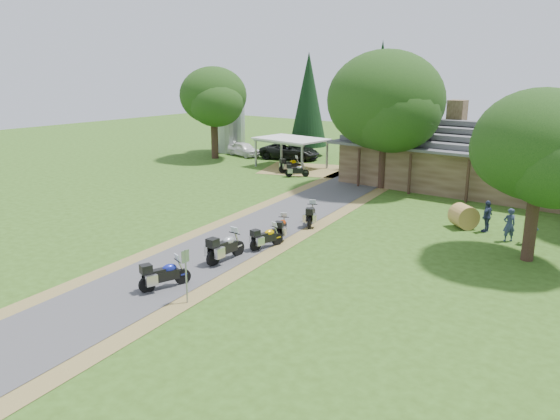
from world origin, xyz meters
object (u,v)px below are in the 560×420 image
Objects in this scene: carport at (291,153)px; car_dark_suv at (290,147)px; motorcycle_row_a at (165,273)px; silo at (228,117)px; lodge at (491,156)px; motorcycle_carport_a at (291,164)px; hay_bale at (464,216)px; motorcycle_carport_b at (297,170)px; motorcycle_row_d at (282,227)px; car_white_sedan at (244,147)px; motorcycle_row_e at (311,214)px; motorcycle_row_c at (267,236)px; motorcycle_row_b at (226,246)px.

carport is 4.39m from car_dark_suv.
silo is at bearing 57.20° from motorcycle_row_a.
lodge reaches higher than motorcycle_carport_a.
lodge is 16.57× the size of hay_bale.
motorcycle_carport_b is at bearing 41.27° from motorcycle_row_a.
lodge is at bearing 9.13° from carport.
carport is 0.96× the size of car_dark_suv.
motorcycle_row_d is 16.13m from motorcycle_carport_b.
car_white_sedan reaches higher than motorcycle_row_a.
motorcycle_row_e and hay_bale have the same top height.
motorcycle_carport_a is 18.61m from hay_bale.
lodge is 4.19× the size of car_white_sedan.
hay_bale is at bearing -23.07° from motorcycle_row_c.
motorcycle_carport_a reaches higher than motorcycle_row_a.
hay_bale is at bearing -100.90° from car_white_sedan.
car_white_sedan reaches higher than motorcycle_row_b.
lodge is 3.61× the size of carport.
motorcycle_row_e is at bearing -146.66° from hay_bale.
motorcycle_row_c is (-4.57, -19.63, -1.85)m from lodge.
motorcycle_carport_a reaches higher than hay_bale.
motorcycle_carport_b is at bearing -41.96° from carport.
motorcycle_row_c is 1.04× the size of motorcycle_carport_b.
silo is 3.57× the size of motorcycle_carport_a.
motorcycle_row_c reaches higher than motorcycle_row_d.
motorcycle_row_e is 13.69m from motorcycle_carport_b.
lodge is 11.34× the size of motorcycle_row_e.
lodge is 10.12× the size of motorcycle_row_b.
motorcycle_row_d is at bearing -42.31° from silo.
carport is at bearing 153.57° from hay_bale.
motorcycle_row_b is 1.64× the size of hay_bale.
hay_bale is at bearing -90.16° from motorcycle_carport_a.
car_dark_suv is 24.69m from motorcycle_row_d.
motorcycle_row_d is (-0.06, 4.31, -0.12)m from motorcycle_row_b.
carport is 20.32m from motorcycle_row_d.
silo is at bearing 74.08° from car_dark_suv.
car_dark_suv reaches higher than motorcycle_row_b.
silo is at bearing 174.69° from lodge.
car_dark_suv is at bearing 12.35° from motorcycle_row_e.
motorcycle_row_d is (14.27, -20.14, -0.58)m from car_dark_suv.
motorcycle_row_b reaches higher than motorcycle_carport_a.
motorcycle_carport_a is at bearing 156.82° from hay_bale.
car_white_sedan is at bearing 54.21° from motorcycle_row_a.
car_white_sedan is at bearing 114.03° from motorcycle_carport_b.
motorcycle_row_a is 11.06m from motorcycle_row_e.
motorcycle_carport_a is at bearing -24.63° from silo.
motorcycle_carport_a is at bearing 44.34° from motorcycle_row_c.
motorcycle_carport_b is at bearing 7.05° from motorcycle_row_d.
motorcycle_row_a is 0.97× the size of motorcycle_carport_a.
carport reaches higher than motorcycle_row_d.
car_dark_suv reaches higher than motorcycle_row_d.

